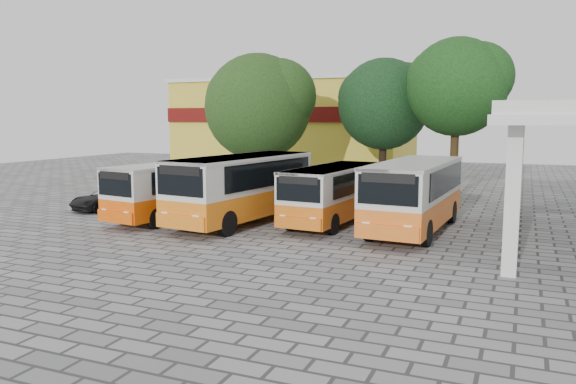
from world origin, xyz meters
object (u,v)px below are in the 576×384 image
at_px(bus_far_left, 176,187).
at_px(bus_centre_right, 333,191).
at_px(bus_far_right, 415,191).
at_px(bus_centre_left, 242,184).
at_px(parked_car, 107,199).

relative_size(bus_far_left, bus_centre_right, 1.04).
bearing_deg(bus_far_right, bus_centre_left, -168.45).
height_order(bus_centre_left, bus_far_right, bus_centre_left).
xyz_separation_m(bus_far_left, bus_centre_left, (3.53, 0.22, 0.24)).
relative_size(bus_far_left, parked_car, 1.94).
xyz_separation_m(bus_centre_left, bus_centre_right, (3.97, 1.52, -0.28)).
height_order(bus_far_left, bus_far_right, bus_far_right).
bearing_deg(bus_far_left, bus_centre_left, 12.74).
xyz_separation_m(bus_far_left, parked_car, (-5.06, 0.91, -1.02)).
bearing_deg(bus_centre_right, bus_far_left, -162.47).
bearing_deg(bus_far_left, parked_car, 179.08).
bearing_deg(bus_far_left, bus_far_right, 16.13).
bearing_deg(bus_centre_left, parked_car, -177.36).
bearing_deg(bus_centre_right, parked_car, -171.73).
height_order(bus_centre_left, parked_car, bus_centre_left).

